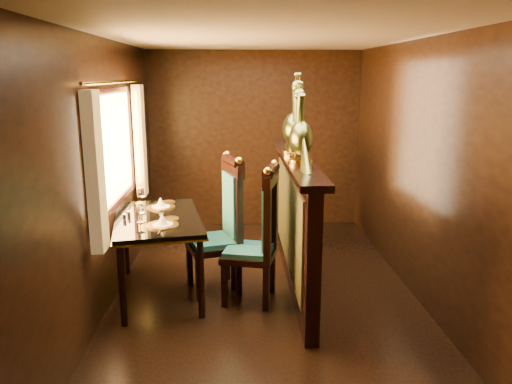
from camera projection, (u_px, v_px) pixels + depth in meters
ground at (265, 296)px, 5.00m from camera, size 5.00×5.00×0.00m
room_shell at (256, 138)px, 4.65m from camera, size 3.04×5.04×2.52m
partition at (294, 219)px, 5.14m from camera, size 0.26×2.70×1.36m
dining_table at (157, 224)px, 4.90m from camera, size 1.06×1.49×1.01m
chair_left at (262, 231)px, 4.74m from camera, size 0.59×0.61×1.37m
chair_right at (225, 220)px, 5.03m from camera, size 0.63×0.65×1.40m
peacock_left at (302, 123)px, 4.54m from camera, size 0.23×0.62×0.74m
peacock_right at (295, 114)px, 5.05m from camera, size 0.26×0.69×0.82m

